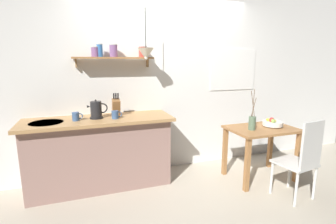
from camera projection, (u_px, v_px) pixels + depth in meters
ground_plane at (181, 184)px, 3.36m from camera, size 14.00×14.00×0.00m
back_wall at (178, 79)px, 3.76m from camera, size 6.80×0.11×2.70m
kitchen_counter at (100, 152)px, 3.24m from camera, size 1.83×0.63×0.92m
wall_shelf at (115, 54)px, 3.24m from camera, size 1.03×0.20×0.30m
dining_table at (261, 137)px, 3.44m from camera, size 0.90×0.62×0.73m
dining_chair_near at (302, 158)px, 2.90m from camera, size 0.45×0.45×0.98m
fruit_bowl at (272, 123)px, 3.48m from camera, size 0.27×0.27×0.13m
twig_vase at (252, 122)px, 3.30m from camera, size 0.09×0.09×0.54m
electric_kettle at (96, 110)px, 3.11m from camera, size 0.25×0.16×0.24m
knife_block at (116, 107)px, 3.27m from camera, size 0.09×0.16×0.30m
coffee_mug_by_sink at (76, 116)px, 3.00m from camera, size 0.12×0.08×0.10m
coffee_mug_spare at (115, 115)px, 3.11m from camera, size 0.13×0.09×0.10m
pendant_lamp at (146, 54)px, 3.15m from camera, size 0.20×0.20×0.62m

